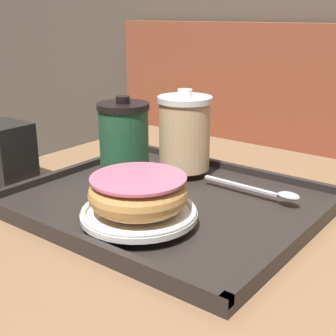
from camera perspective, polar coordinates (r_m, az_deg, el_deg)
booth_bench at (r=1.69m, az=11.18°, el=-6.99°), size 1.43×0.44×1.00m
cafe_table at (r=0.81m, az=-0.10°, el=-17.39°), size 0.79×0.87×0.74m
serving_tray at (r=0.74m, az=-0.00°, el=-4.18°), size 0.45×0.38×0.02m
coffee_cup_front at (r=0.81m, az=-5.39°, el=3.64°), size 0.09×0.09×0.13m
coffee_cup_rear at (r=0.83m, az=2.03°, el=4.35°), size 0.10×0.10×0.14m
plate_with_chocolate_donut at (r=0.64m, az=-3.56°, el=-5.45°), size 0.16×0.16×0.01m
donut_chocolate_glazed at (r=0.63m, az=-3.61°, el=-2.98°), size 0.14×0.14×0.05m
spoon at (r=0.74m, az=12.54°, el=-2.91°), size 0.17×0.02×0.01m
napkin_dispenser at (r=0.88m, az=-19.27°, el=1.77°), size 0.09×0.08×0.11m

